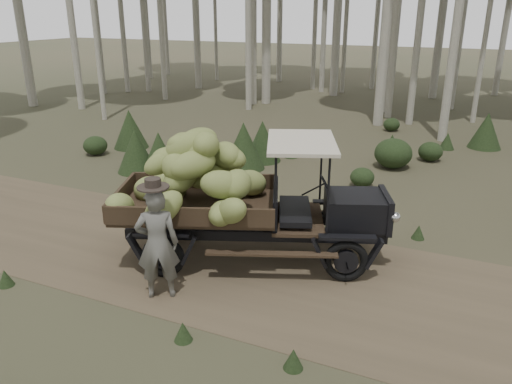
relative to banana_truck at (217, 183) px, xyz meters
The scene contains 5 objects.
ground 1.66m from the banana_truck, 10.98° to the right, with size 120.00×120.00×0.00m, color #473D2B.
dirt_track 1.66m from the banana_truck, 10.98° to the right, with size 70.00×4.00×0.01m, color brown.
banana_truck is the anchor object (origin of this frame).
farmer 1.68m from the banana_truck, 99.08° to the right, with size 0.82×0.74×2.04m.
undergrowth 1.50m from the banana_truck, ahead, with size 21.14×23.86×1.38m.
Camera 1 is at (3.41, -7.31, 4.45)m, focal length 35.00 mm.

